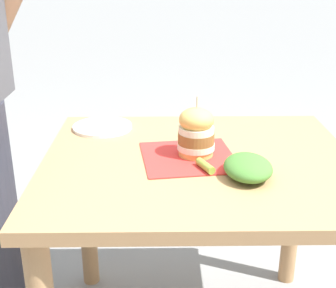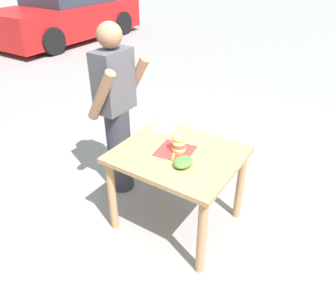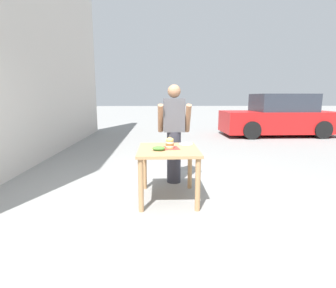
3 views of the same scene
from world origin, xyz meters
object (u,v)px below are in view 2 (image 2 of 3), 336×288
at_px(side_plate_with_forks, 163,127).
at_px(side_salad, 183,162).
at_px(patio_table, 178,166).
at_px(sandwich, 179,143).
at_px(diner_across_table, 116,111).
at_px(pickle_spear, 173,157).
at_px(parked_car_near_curb, 68,12).

distance_m(side_plate_with_forks, side_salad, 0.64).
height_order(patio_table, sandwich, sandwich).
xyz_separation_m(sandwich, diner_across_table, (0.10, 0.75, 0.05)).
distance_m(pickle_spear, diner_across_table, 0.81).
xyz_separation_m(patio_table, pickle_spear, (-0.09, -0.01, 0.15)).
bearing_deg(side_plate_with_forks, patio_table, -130.35).
distance_m(side_plate_with_forks, diner_across_table, 0.47).
relative_size(pickle_spear, parked_car_near_curb, 0.02).
bearing_deg(patio_table, sandwich, 23.95).
bearing_deg(side_plate_with_forks, parked_car_near_curb, 54.62).
height_order(sandwich, side_plate_with_forks, sandwich).
relative_size(sandwich, side_plate_with_forks, 0.88).
relative_size(sandwich, side_salad, 1.07).
bearing_deg(pickle_spear, side_salad, -110.00).
relative_size(sandwich, pickle_spear, 2.38).
distance_m(pickle_spear, side_plate_with_forks, 0.52).
relative_size(patio_table, pickle_spear, 12.30).
height_order(side_plate_with_forks, diner_across_table, diner_across_table).
bearing_deg(side_plate_with_forks, pickle_spear, -137.52).
relative_size(pickle_spear, side_salad, 0.45).
xyz_separation_m(patio_table, parked_car_near_curb, (4.49, 6.25, 0.10)).
relative_size(side_salad, parked_car_near_curb, 0.04).
height_order(side_salad, diner_across_table, diner_across_table).
relative_size(patio_table, parked_car_near_curb, 0.24).
bearing_deg(parked_car_near_curb, patio_table, -125.67).
height_order(pickle_spear, diner_across_table, diner_across_table).
bearing_deg(patio_table, pickle_spear, -173.94).
distance_m(sandwich, side_plate_with_forks, 0.43).
bearing_deg(patio_table, diner_across_table, 80.56).
bearing_deg(side_salad, patio_table, 43.27).
bearing_deg(parked_car_near_curb, diner_across_table, -128.45).
xyz_separation_m(patio_table, diner_across_table, (0.13, 0.76, 0.26)).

